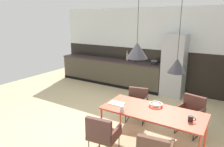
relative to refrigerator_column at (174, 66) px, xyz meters
The scene contains 18 objects.
ground_plane 3.26m from the refrigerator_column, 104.68° to the right, with size 9.71×9.71×0.00m, color #CAB688.
back_wall_splashback_dark 0.91m from the refrigerator_column, 155.48° to the left, with size 7.47×0.12×1.36m, color black.
back_wall_panel_upper 1.39m from the refrigerator_column, 155.48° to the left, with size 7.47×0.12×1.36m, color silver.
kitchen_counter 2.42m from the refrigerator_column, behind, with size 4.05×0.63×0.92m.
refrigerator_column is the anchor object (origin of this frame).
dining_table 2.98m from the refrigerator_column, 81.02° to the right, with size 1.86×0.82×0.73m.
armchair_facing_counter 2.30m from the refrigerator_column, 64.28° to the right, with size 0.57×0.56×0.80m.
armchair_head_of_table 2.16m from the refrigerator_column, 96.50° to the right, with size 0.57×0.56×0.77m.
armchair_far_side 3.77m from the refrigerator_column, 91.71° to the right, with size 0.54×0.53×0.81m.
fruit_bowl 2.75m from the refrigerator_column, 80.77° to the right, with size 0.27×0.27×0.06m.
open_book 3.03m from the refrigerator_column, 95.05° to the right, with size 0.30×0.21×0.02m.
mug_white_ceramic 3.28m from the refrigerator_column, 89.82° to the right, with size 0.12×0.07×0.11m.
mug_glass_clear 3.21m from the refrigerator_column, 69.11° to the right, with size 0.13×0.08×0.10m.
cooking_pot 0.66m from the refrigerator_column, behind, with size 0.22×0.22×0.15m.
bottle_spice_small 1.32m from the refrigerator_column, behind, with size 0.06×0.06×0.27m.
bottle_oil_tall 1.75m from the refrigerator_column, behind, with size 0.07×0.07×0.33m.
pendant_lamp_over_table_near 3.01m from the refrigerator_column, 88.19° to the right, with size 0.40×0.40×1.02m.
pendant_lamp_over_table_far 3.13m from the refrigerator_column, 74.14° to the right, with size 0.30×0.30×1.18m.
Camera 1 is at (2.48, -3.28, 2.36)m, focal length 33.22 mm.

